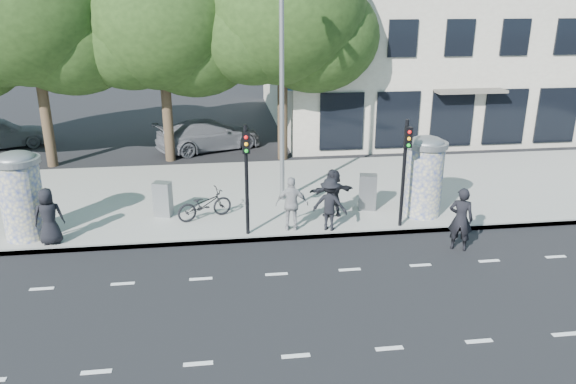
{
  "coord_description": "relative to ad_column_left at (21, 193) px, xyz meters",
  "views": [
    {
      "loc": [
        -1.43,
        -11.88,
        7.11
      ],
      "look_at": [
        0.59,
        3.5,
        1.56
      ],
      "focal_mm": 35.0,
      "sensor_mm": 36.0,
      "label": 1
    }
  ],
  "objects": [
    {
      "name": "ped_e",
      "position": [
        7.96,
        -0.56,
        -0.53
      ],
      "size": [
        1.07,
        0.71,
        1.71
      ],
      "primitive_type": "imported",
      "rotation": [
        0.0,
        0.0,
        3.0
      ],
      "color": "#949396",
      "rests_on": "sidewalk"
    },
    {
      "name": "cabinet_right",
      "position": [
        10.74,
        0.89,
        -0.78
      ],
      "size": [
        0.66,
        0.55,
        1.21
      ],
      "primitive_type": "cube",
      "rotation": [
        0.0,
        0.0,
        -0.25
      ],
      "color": "slate",
      "rests_on": "sidewalk"
    },
    {
      "name": "ad_column_left",
      "position": [
        0.0,
        0.0,
        0.0
      ],
      "size": [
        1.36,
        1.36,
        2.65
      ],
      "color": "beige",
      "rests_on": "sidewalk"
    },
    {
      "name": "car_right",
      "position": [
        5.43,
        9.81,
        -0.81
      ],
      "size": [
        3.8,
        5.38,
        1.45
      ],
      "primitive_type": "imported",
      "rotation": [
        0.0,
        0.0,
        1.97
      ],
      "color": "#595A60",
      "rests_on": "ground"
    },
    {
      "name": "tree_mid_left",
      "position": [
        -1.3,
        8.0,
        4.96
      ],
      "size": [
        7.2,
        7.2,
        9.57
      ],
      "color": "#38281C",
      "rests_on": "ground"
    },
    {
      "name": "curb",
      "position": [
        7.2,
        -0.95,
        -1.46
      ],
      "size": [
        40.0,
        0.1,
        0.16
      ],
      "primitive_type": "cube",
      "color": "slate",
      "rests_on": "ground"
    },
    {
      "name": "traffic_pole_far",
      "position": [
        11.4,
        -0.71,
        0.69
      ],
      "size": [
        0.22,
        0.31,
        3.4
      ],
      "color": "black",
      "rests_on": "sidewalk"
    },
    {
      "name": "ad_column_right",
      "position": [
        12.4,
        0.2,
        0.0
      ],
      "size": [
        1.36,
        1.36,
        2.65
      ],
      "color": "beige",
      "rests_on": "sidewalk"
    },
    {
      "name": "traffic_pole_near",
      "position": [
        6.6,
        -0.71,
        0.69
      ],
      "size": [
        0.22,
        0.31,
        3.4
      ],
      "color": "black",
      "rests_on": "sidewalk"
    },
    {
      "name": "building",
      "position": [
        19.2,
        15.49,
        4.46
      ],
      "size": [
        20.3,
        15.85,
        12.0
      ],
      "color": "#ADA291",
      "rests_on": "ground"
    },
    {
      "name": "ped_a",
      "position": [
        0.86,
        -0.6,
        -0.54
      ],
      "size": [
        0.91,
        0.69,
        1.69
      ],
      "primitive_type": "imported",
      "rotation": [
        0.0,
        0.0,
        3.33
      ],
      "color": "black",
      "rests_on": "sidewalk"
    },
    {
      "name": "tree_center",
      "position": [
        8.7,
        7.8,
        4.77
      ],
      "size": [
        7.0,
        7.0,
        9.3
      ],
      "color": "#38281C",
      "rests_on": "ground"
    },
    {
      "name": "ground",
      "position": [
        7.2,
        -4.5,
        -1.54
      ],
      "size": [
        120.0,
        120.0,
        0.0
      ],
      "primitive_type": "plane",
      "color": "black",
      "rests_on": "ground"
    },
    {
      "name": "sidewalk",
      "position": [
        7.2,
        3.0,
        -1.46
      ],
      "size": [
        40.0,
        8.0,
        0.15
      ],
      "primitive_type": "cube",
      "color": "gray",
      "rests_on": "ground"
    },
    {
      "name": "lane_dash_near",
      "position": [
        7.2,
        -6.7,
        -1.53
      ],
      "size": [
        32.0,
        0.12,
        0.01
      ],
      "primitive_type": "cube",
      "color": "silver",
      "rests_on": "ground"
    },
    {
      "name": "bicycle",
      "position": [
        5.29,
        0.74,
        -0.9
      ],
      "size": [
        1.32,
        1.95,
        0.97
      ],
      "primitive_type": "imported",
      "rotation": [
        0.0,
        0.0,
        1.98
      ],
      "color": "black",
      "rests_on": "sidewalk"
    },
    {
      "name": "street_lamp",
      "position": [
        8.0,
        2.13,
        3.26
      ],
      "size": [
        0.25,
        0.93,
        8.0
      ],
      "color": "slate",
      "rests_on": "sidewalk"
    },
    {
      "name": "lane_dash_far",
      "position": [
        7.2,
        -3.1,
        -1.53
      ],
      "size": [
        32.0,
        0.12,
        0.01
      ],
      "primitive_type": "cube",
      "color": "silver",
      "rests_on": "ground"
    },
    {
      "name": "cabinet_left",
      "position": [
        3.94,
        1.17,
        -0.81
      ],
      "size": [
        0.64,
        0.55,
        1.15
      ],
      "primitive_type": "cube",
      "rotation": [
        0.0,
        0.0,
        -0.3
      ],
      "color": "gray",
      "rests_on": "sidewalk"
    },
    {
      "name": "ped_d",
      "position": [
        9.13,
        -0.65,
        -0.56
      ],
      "size": [
        1.23,
        1.0,
        1.66
      ],
      "primitive_type": "imported",
      "rotation": [
        0.0,
        0.0,
        2.72
      ],
      "color": "black",
      "rests_on": "sidewalk"
    },
    {
      "name": "ped_f",
      "position": [
        9.44,
        0.4,
        -0.58
      ],
      "size": [
        1.56,
        0.75,
        1.61
      ],
      "primitive_type": "imported",
      "rotation": [
        0.0,
        0.0,
        3.29
      ],
      "color": "black",
      "rests_on": "sidewalk"
    },
    {
      "name": "tree_near_left",
      "position": [
        3.7,
        8.2,
        4.53
      ],
      "size": [
        6.8,
        6.8,
        8.97
      ],
      "color": "#38281C",
      "rests_on": "ground"
    },
    {
      "name": "man_road",
      "position": [
        12.64,
        -2.23,
        -0.59
      ],
      "size": [
        0.82,
        0.71,
        1.89
      ],
      "primitive_type": "imported",
      "rotation": [
        0.0,
        0.0,
        2.68
      ],
      "color": "black",
      "rests_on": "ground"
    }
  ]
}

